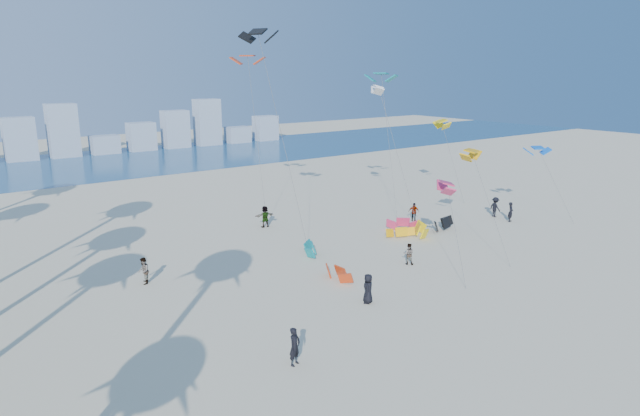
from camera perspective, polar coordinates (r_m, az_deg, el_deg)
ground at (r=25.41m, az=17.19°, el=-18.10°), size 220.00×220.00×0.00m
ocean at (r=87.09m, az=-24.35°, el=3.98°), size 220.00×220.00×0.00m
kitesurfer_near at (r=26.14m, az=-2.64°, el=-14.15°), size 0.79×0.67×1.84m
kitesurfer_mid at (r=39.29m, az=9.17°, el=-4.72°), size 0.93×0.95×1.54m
kitesurfers_far at (r=45.20m, az=4.49°, el=-1.90°), size 33.11×18.48×1.89m
grounded_kites at (r=44.71m, az=8.08°, el=-2.79°), size 16.67×8.92×0.98m
flying_kites at (r=48.37m, az=6.81°, el=11.00°), size 27.01×26.37×16.65m
distant_skyline at (r=96.20m, az=-26.55°, el=6.44°), size 85.00×3.00×8.40m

